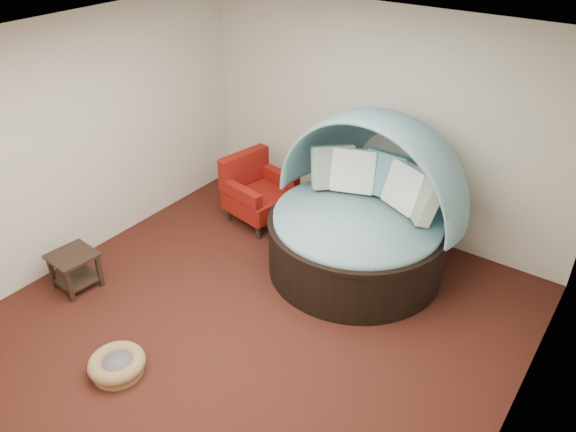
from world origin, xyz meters
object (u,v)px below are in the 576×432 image
Objects in this scene: canopy_daybed at (365,201)px; side_table at (74,266)px; pet_basket at (117,365)px; red_armchair at (257,192)px.

canopy_daybed is 4.47× the size of side_table.
side_table is at bearing -134.51° from canopy_daybed.
side_table is (-1.38, 0.59, 0.19)m from pet_basket.
canopy_daybed reaches higher than red_armchair.
red_armchair is (-1.63, 0.10, -0.45)m from canopy_daybed.
canopy_daybed is 3.31m from side_table.
canopy_daybed is at bearing 7.16° from red_armchair.
canopy_daybed is 2.49× the size of red_armchair.
canopy_daybed is at bearing 70.72° from pet_basket.
pet_basket is at bearing -23.24° from side_table.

